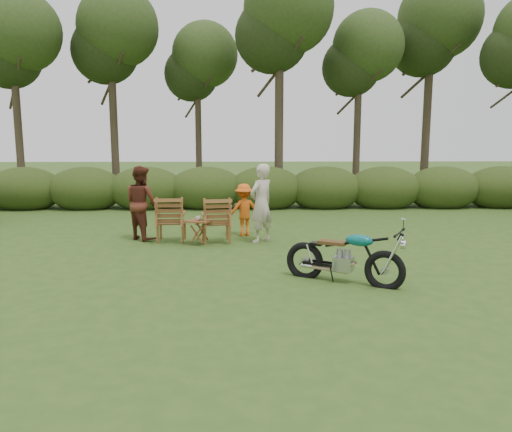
{
  "coord_description": "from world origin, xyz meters",
  "views": [
    {
      "loc": [
        -0.78,
        -7.63,
        2.38
      ],
      "look_at": [
        -0.53,
        1.6,
        0.9
      ],
      "focal_mm": 35.0,
      "sensor_mm": 36.0,
      "label": 1
    }
  ],
  "objects_px": {
    "child": "(244,236)",
    "adult_b": "(143,239)",
    "motorcycle": "(343,282)",
    "adult_a": "(261,242)",
    "cup": "(198,218)",
    "lawn_chair_left": "(172,241)",
    "lawn_chair_right": "(216,242)",
    "side_table": "(199,232)"
  },
  "relations": [
    {
      "from": "lawn_chair_right",
      "to": "adult_a",
      "type": "xyz_separation_m",
      "value": [
        1.02,
        -0.06,
        0.0
      ]
    },
    {
      "from": "side_table",
      "to": "adult_b",
      "type": "distance_m",
      "value": 1.55
    },
    {
      "from": "side_table",
      "to": "adult_b",
      "type": "relative_size",
      "value": 0.32
    },
    {
      "from": "lawn_chair_right",
      "to": "cup",
      "type": "height_order",
      "value": "cup"
    },
    {
      "from": "lawn_chair_left",
      "to": "adult_b",
      "type": "relative_size",
      "value": 0.6
    },
    {
      "from": "child",
      "to": "adult_b",
      "type": "bearing_deg",
      "value": -9.89
    },
    {
      "from": "motorcycle",
      "to": "lawn_chair_left",
      "type": "bearing_deg",
      "value": 163.48
    },
    {
      "from": "lawn_chair_right",
      "to": "adult_a",
      "type": "distance_m",
      "value": 1.02
    },
    {
      "from": "motorcycle",
      "to": "adult_b",
      "type": "height_order",
      "value": "adult_b"
    },
    {
      "from": "lawn_chair_left",
      "to": "cup",
      "type": "height_order",
      "value": "cup"
    },
    {
      "from": "lawn_chair_left",
      "to": "motorcycle",
      "type": "bearing_deg",
      "value": 133.25
    },
    {
      "from": "lawn_chair_left",
      "to": "child",
      "type": "xyz_separation_m",
      "value": [
        1.66,
        0.59,
        0.0
      ]
    },
    {
      "from": "motorcycle",
      "to": "cup",
      "type": "distance_m",
      "value": 4.0
    },
    {
      "from": "cup",
      "to": "adult_b",
      "type": "xyz_separation_m",
      "value": [
        -1.37,
        0.64,
        -0.59
      ]
    },
    {
      "from": "motorcycle",
      "to": "cup",
      "type": "xyz_separation_m",
      "value": [
        -2.63,
        2.95,
        0.59
      ]
    },
    {
      "from": "adult_a",
      "to": "adult_b",
      "type": "relative_size",
      "value": 1.04
    },
    {
      "from": "lawn_chair_left",
      "to": "cup",
      "type": "xyz_separation_m",
      "value": [
        0.65,
        -0.4,
        0.59
      ]
    },
    {
      "from": "lawn_chair_left",
      "to": "side_table",
      "type": "relative_size",
      "value": 1.88
    },
    {
      "from": "lawn_chair_left",
      "to": "side_table",
      "type": "bearing_deg",
      "value": 148.07
    },
    {
      "from": "side_table",
      "to": "adult_a",
      "type": "relative_size",
      "value": 0.31
    },
    {
      "from": "child",
      "to": "side_table",
      "type": "bearing_deg",
      "value": 26.69
    },
    {
      "from": "lawn_chair_right",
      "to": "adult_a",
      "type": "relative_size",
      "value": 0.58
    },
    {
      "from": "lawn_chair_right",
      "to": "side_table",
      "type": "relative_size",
      "value": 1.87
    },
    {
      "from": "motorcycle",
      "to": "adult_a",
      "type": "bearing_deg",
      "value": 140.25
    },
    {
      "from": "side_table",
      "to": "adult_a",
      "type": "bearing_deg",
      "value": 9.27
    },
    {
      "from": "child",
      "to": "lawn_chair_left",
      "type": "bearing_deg",
      "value": 1.28
    },
    {
      "from": "motorcycle",
      "to": "adult_b",
      "type": "bearing_deg",
      "value": 167.13
    },
    {
      "from": "lawn_chair_right",
      "to": "lawn_chair_left",
      "type": "xyz_separation_m",
      "value": [
        -1.03,
        0.12,
        0.0
      ]
    },
    {
      "from": "motorcycle",
      "to": "side_table",
      "type": "height_order",
      "value": "side_table"
    },
    {
      "from": "lawn_chair_right",
      "to": "side_table",
      "type": "distance_m",
      "value": 0.53
    },
    {
      "from": "lawn_chair_left",
      "to": "child",
      "type": "height_order",
      "value": "child"
    },
    {
      "from": "side_table",
      "to": "adult_a",
      "type": "height_order",
      "value": "adult_a"
    },
    {
      "from": "adult_a",
      "to": "child",
      "type": "bearing_deg",
      "value": -107.99
    },
    {
      "from": "lawn_chair_right",
      "to": "side_table",
      "type": "height_order",
      "value": "side_table"
    },
    {
      "from": "adult_a",
      "to": "lawn_chair_right",
      "type": "bearing_deg",
      "value": -48.12
    },
    {
      "from": "lawn_chair_left",
      "to": "side_table",
      "type": "distance_m",
      "value": 0.83
    },
    {
      "from": "side_table",
      "to": "adult_a",
      "type": "distance_m",
      "value": 1.42
    },
    {
      "from": "adult_b",
      "to": "lawn_chair_right",
      "type": "bearing_deg",
      "value": -149.32
    },
    {
      "from": "side_table",
      "to": "motorcycle",
      "type": "bearing_deg",
      "value": -48.43
    },
    {
      "from": "motorcycle",
      "to": "cup",
      "type": "relative_size",
      "value": 16.14
    },
    {
      "from": "adult_b",
      "to": "child",
      "type": "bearing_deg",
      "value": -129.35
    },
    {
      "from": "lawn_chair_right",
      "to": "adult_b",
      "type": "distance_m",
      "value": 1.78
    }
  ]
}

